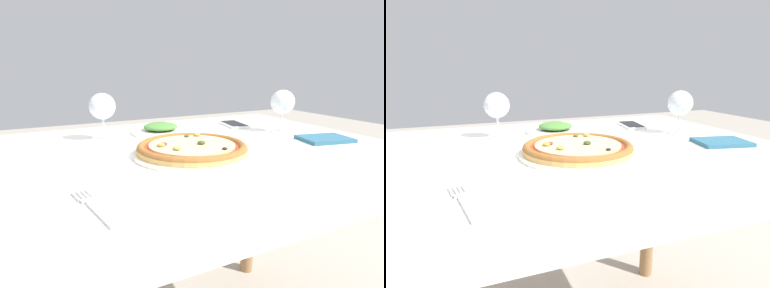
% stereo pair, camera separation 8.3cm
% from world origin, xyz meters
% --- Properties ---
extents(dining_table, '(1.14, 0.95, 0.76)m').
position_xyz_m(dining_table, '(0.00, 0.00, 0.66)').
color(dining_table, '#997047').
rests_on(dining_table, ground_plane).
extents(pizza_plate, '(0.31, 0.31, 0.04)m').
position_xyz_m(pizza_plate, '(-0.05, -0.04, 0.77)').
color(pizza_plate, white).
rests_on(pizza_plate, dining_table).
extents(fork, '(0.05, 0.17, 0.00)m').
position_xyz_m(fork, '(-0.34, -0.25, 0.76)').
color(fork, silver).
rests_on(fork, dining_table).
extents(wine_glass_far_left, '(0.08, 0.08, 0.15)m').
position_xyz_m(wine_glass_far_left, '(0.37, 0.09, 0.86)').
color(wine_glass_far_left, silver).
rests_on(wine_glass_far_left, dining_table).
extents(wine_glass_far_right, '(0.08, 0.08, 0.15)m').
position_xyz_m(wine_glass_far_right, '(-0.22, 0.24, 0.86)').
color(wine_glass_far_right, silver).
rests_on(wine_glass_far_right, dining_table).
extents(cell_phone, '(0.09, 0.15, 0.01)m').
position_xyz_m(cell_phone, '(0.29, 0.26, 0.76)').
color(cell_phone, white).
rests_on(cell_phone, dining_table).
extents(side_plate, '(0.20, 0.20, 0.04)m').
position_xyz_m(side_plate, '(-0.02, 0.27, 0.77)').
color(side_plate, white).
rests_on(side_plate, dining_table).
extents(napkin_folded, '(0.17, 0.14, 0.01)m').
position_xyz_m(napkin_folded, '(0.40, -0.08, 0.76)').
color(napkin_folded, '#2D607A').
rests_on(napkin_folded, dining_table).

